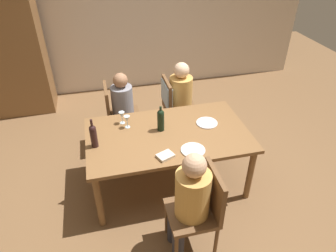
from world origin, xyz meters
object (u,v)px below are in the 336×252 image
(wine_glass_centre, at_px, (127,119))
(dinner_plate_host, at_px, (193,150))
(chair_near, at_px, (201,206))
(person_man_bearded, at_px, (190,199))
(person_man_guest, at_px, (125,104))
(person_woman_host, at_px, (183,96))
(armoire_cabinet, at_px, (4,46))
(wine_bottle_dark_red, at_px, (161,119))
(wine_glass_near_left, at_px, (122,115))
(dining_table, at_px, (168,139))
(dinner_plate_guest_left, at_px, (207,123))
(wine_bottle_tall_green, at_px, (93,135))
(chair_far_left, at_px, (117,112))
(handbag, at_px, (150,133))
(chair_far_right, at_px, (172,101))

(wine_glass_centre, xyz_separation_m, dinner_plate_host, (0.60, -0.58, -0.10))
(chair_near, relative_size, person_man_bearded, 0.80)
(chair_near, height_order, person_man_guest, person_man_guest)
(person_man_guest, bearing_deg, person_woman_host, 90.00)
(armoire_cabinet, relative_size, wine_bottle_dark_red, 7.25)
(wine_glass_near_left, distance_m, dinner_plate_host, 0.94)
(dining_table, distance_m, dinner_plate_host, 0.41)
(dining_table, bearing_deg, person_man_bearded, -91.63)
(wine_bottle_dark_red, height_order, dinner_plate_guest_left, wine_bottle_dark_red)
(dining_table, height_order, wine_bottle_dark_red, wine_bottle_dark_red)
(wine_bottle_tall_green, distance_m, dinner_plate_guest_left, 1.29)
(armoire_cabinet, xyz_separation_m, person_woman_host, (2.43, -1.37, -0.43))
(person_man_guest, relative_size, wine_glass_near_left, 7.31)
(armoire_cabinet, relative_size, wine_bottle_tall_green, 6.62)
(chair_near, xyz_separation_m, chair_far_left, (-0.58, 1.82, 0.00))
(armoire_cabinet, height_order, wine_glass_centre, armoire_cabinet)
(chair_far_left, xyz_separation_m, dinner_plate_host, (0.67, -1.27, 0.20))
(person_man_bearded, bearing_deg, dinner_plate_guest_left, -27.19)
(dining_table, relative_size, handbag, 6.41)
(chair_far_right, height_order, chair_near, same)
(chair_far_right, bearing_deg, armoire_cabinet, -121.03)
(person_woman_host, relative_size, wine_bottle_tall_green, 3.50)
(person_woman_host, xyz_separation_m, person_man_guest, (-0.81, -0.00, -0.03))
(dining_table, bearing_deg, person_woman_host, 64.73)
(chair_near, relative_size, person_woman_host, 0.80)
(armoire_cabinet, bearing_deg, handbag, -35.18)
(chair_far_left, distance_m, wine_bottle_tall_green, 1.05)
(wine_bottle_dark_red, bearing_deg, person_man_guest, 111.10)
(person_man_guest, height_order, wine_glass_centre, person_man_guest)
(person_woman_host, bearing_deg, dinner_plate_host, -11.25)
(handbag, bearing_deg, person_man_bearded, -89.12)
(handbag, bearing_deg, chair_far_right, 0.00)
(person_man_bearded, distance_m, wine_bottle_dark_red, 1.02)
(person_man_bearded, xyz_separation_m, person_man_guest, (-0.35, 1.82, -0.03))
(chair_far_left, height_order, wine_bottle_dark_red, wine_bottle_dark_red)
(person_man_bearded, bearing_deg, wine_bottle_tall_green, 41.43)
(chair_near, height_order, dinner_plate_host, chair_near)
(handbag, bearing_deg, wine_bottle_tall_green, -127.92)
(person_man_guest, bearing_deg, armoire_cabinet, -130.24)
(armoire_cabinet, xyz_separation_m, chair_far_right, (2.28, -1.37, -0.50))
(chair_far_right, bearing_deg, person_woman_host, 90.00)
(chair_near, xyz_separation_m, wine_glass_centre, (-0.51, 1.14, 0.30))
(wine_glass_centre, bearing_deg, chair_far_left, 96.03)
(armoire_cabinet, distance_m, person_man_guest, 2.17)
(armoire_cabinet, height_order, person_man_bearded, armoire_cabinet)
(person_woman_host, relative_size, wine_bottle_dark_red, 3.83)
(person_woman_host, distance_m, person_man_guest, 0.81)
(wine_bottle_dark_red, bearing_deg, dining_table, -55.29)
(dining_table, xyz_separation_m, dinner_plate_host, (0.18, -0.35, 0.08))
(chair_near, height_order, wine_glass_centre, chair_near)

